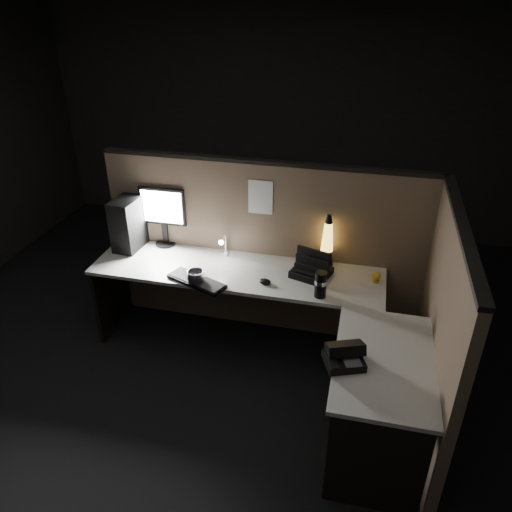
% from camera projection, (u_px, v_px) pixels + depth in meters
% --- Properties ---
extents(floor, '(6.00, 6.00, 0.00)m').
position_uv_depth(floor, '(236.00, 396.00, 3.74)').
color(floor, black).
rests_on(floor, ground).
extents(room_shell, '(6.00, 6.00, 6.00)m').
position_uv_depth(room_shell, '(231.00, 195.00, 2.95)').
color(room_shell, silver).
rests_on(room_shell, ground).
extents(partition_back, '(2.66, 0.06, 1.50)m').
position_uv_depth(partition_back, '(264.00, 250.00, 4.16)').
color(partition_back, brown).
rests_on(partition_back, ground).
extents(partition_right, '(0.06, 1.66, 1.50)m').
position_uv_depth(partition_right, '(439.00, 334.00, 3.19)').
color(partition_right, brown).
rests_on(partition_right, ground).
extents(desk, '(2.60, 1.60, 0.73)m').
position_uv_depth(desk, '(268.00, 317.00, 3.63)').
color(desk, beige).
rests_on(desk, ground).
extents(pc_tower, '(0.22, 0.43, 0.44)m').
position_uv_depth(pc_tower, '(132.00, 221.00, 4.19)').
color(pc_tower, black).
rests_on(pc_tower, desk).
extents(monitor, '(0.40, 0.17, 0.51)m').
position_uv_depth(monitor, '(163.00, 211.00, 4.16)').
color(monitor, black).
rests_on(monitor, desk).
extents(keyboard, '(0.50, 0.33, 0.02)m').
position_uv_depth(keyboard, '(197.00, 281.00, 3.76)').
color(keyboard, black).
rests_on(keyboard, desk).
extents(mouse, '(0.10, 0.08, 0.04)m').
position_uv_depth(mouse, '(265.00, 281.00, 3.74)').
color(mouse, black).
rests_on(mouse, desk).
extents(clip_lamp, '(0.04, 0.16, 0.20)m').
position_uv_depth(clip_lamp, '(224.00, 246.00, 4.02)').
color(clip_lamp, white).
rests_on(clip_lamp, desk).
extents(organizer, '(0.33, 0.31, 0.21)m').
position_uv_depth(organizer, '(312.00, 270.00, 3.84)').
color(organizer, black).
rests_on(organizer, desk).
extents(lava_lamp, '(0.12, 0.12, 0.44)m').
position_uv_depth(lava_lamp, '(327.00, 245.00, 3.90)').
color(lava_lamp, black).
rests_on(lava_lamp, desk).
extents(travel_mug, '(0.09, 0.09, 0.20)m').
position_uv_depth(travel_mug, '(321.00, 285.00, 3.55)').
color(travel_mug, black).
rests_on(travel_mug, desk).
extents(steel_mug, '(0.17, 0.17, 0.11)m').
position_uv_depth(steel_mug, '(196.00, 277.00, 3.72)').
color(steel_mug, silver).
rests_on(steel_mug, desk).
extents(figurine, '(0.06, 0.06, 0.06)m').
position_uv_depth(figurine, '(376.00, 276.00, 3.74)').
color(figurine, gold).
rests_on(figurine, desk).
extents(pinned_paper, '(0.19, 0.00, 0.28)m').
position_uv_depth(pinned_paper, '(260.00, 197.00, 3.90)').
color(pinned_paper, white).
rests_on(pinned_paper, partition_back).
extents(desk_phone, '(0.28, 0.28, 0.13)m').
position_uv_depth(desk_phone, '(344.00, 356.00, 2.96)').
color(desk_phone, black).
rests_on(desk_phone, desk).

